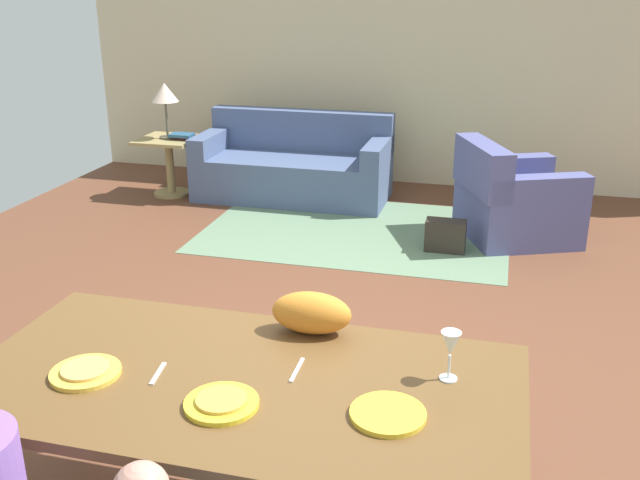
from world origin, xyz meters
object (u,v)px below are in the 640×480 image
(plate_near_woman, at_px, (388,414))
(cat, at_px, (311,313))
(wine_glass, at_px, (450,346))
(table_lamp, at_px, (165,95))
(couch, at_px, (294,167))
(handbag, at_px, (445,236))
(plate_near_child, at_px, (221,403))
(armchair, at_px, (512,201))
(book_lower, at_px, (184,137))
(side_table, at_px, (169,158))
(book_upper, at_px, (182,135))
(dining_table, at_px, (242,394))
(plate_near_man, at_px, (86,373))

(plate_near_woman, bearing_deg, cat, 128.12)
(wine_glass, xyz_separation_m, table_lamp, (-3.11, 4.15, 0.12))
(couch, relative_size, handbag, 5.85)
(plate_near_child, relative_size, armchair, 0.22)
(wine_glass, relative_size, handbag, 0.58)
(wine_glass, relative_size, cat, 0.58)
(wine_glass, height_order, armchair, wine_glass)
(plate_near_woman, height_order, wine_glass, wine_glass)
(table_lamp, distance_m, book_lower, 0.44)
(table_lamp, bearing_deg, armchair, -7.20)
(plate_near_child, bearing_deg, armchair, 77.16)
(cat, height_order, table_lamp, table_lamp)
(plate_near_child, bearing_deg, side_table, 118.05)
(armchair, bearing_deg, book_upper, 172.63)
(armchair, xyz_separation_m, table_lamp, (-3.33, 0.42, 0.69))
(dining_table, xyz_separation_m, wine_glass, (0.71, 0.18, 0.20))
(book_lower, bearing_deg, armchair, -8.31)
(plate_near_man, xyz_separation_m, plate_near_child, (0.54, -0.06, 0.00))
(plate_near_man, height_order, side_table, plate_near_man)
(wine_glass, height_order, handbag, wine_glass)
(armchair, bearing_deg, table_lamp, 172.80)
(plate_near_man, xyz_separation_m, table_lamp, (-1.86, 4.45, 0.24))
(plate_near_man, distance_m, side_table, 4.84)
(dining_table, bearing_deg, handbag, 82.83)
(wine_glass, xyz_separation_m, cat, (-0.56, 0.22, -0.05))
(wine_glass, xyz_separation_m, book_upper, (-2.96, 4.14, -0.27))
(plate_near_man, distance_m, table_lamp, 4.83)
(plate_near_woman, height_order, cat, cat)
(dining_table, xyz_separation_m, handbag, (0.43, 3.43, -0.57))
(couch, distance_m, book_lower, 1.14)
(wine_glass, bearing_deg, dining_table, -165.80)
(wine_glass, xyz_separation_m, couch, (-1.89, 4.41, -0.59))
(armchair, height_order, table_lamp, table_lamp)
(dining_table, relative_size, book_upper, 8.98)
(dining_table, distance_m, plate_near_woman, 0.56)
(dining_table, xyz_separation_m, side_table, (-2.40, 4.33, -0.32))
(dining_table, relative_size, plate_near_woman, 7.90)
(plate_near_child, height_order, cat, cat)
(plate_near_man, height_order, plate_near_woman, same)
(plate_near_woman, relative_size, wine_glass, 1.34)
(plate_near_child, relative_size, handbag, 0.78)
(plate_near_man, distance_m, cat, 0.87)
(plate_near_woman, bearing_deg, dining_table, 169.57)
(cat, bearing_deg, plate_near_woman, -54.65)
(book_lower, bearing_deg, side_table, -163.40)
(table_lamp, bearing_deg, plate_near_man, -67.32)
(cat, relative_size, side_table, 0.55)
(book_upper, height_order, handbag, book_upper)
(wine_glass, bearing_deg, plate_near_man, -166.55)
(plate_near_woman, distance_m, handbag, 3.59)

